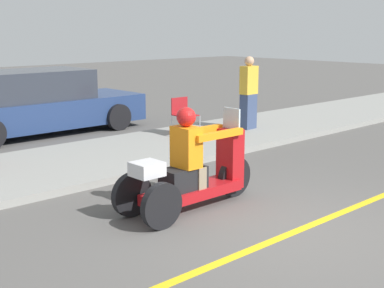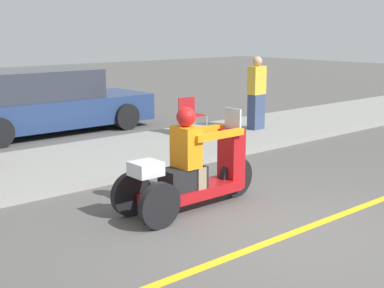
# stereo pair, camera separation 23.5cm
# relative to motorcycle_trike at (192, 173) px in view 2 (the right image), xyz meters

# --- Properties ---
(ground_plane) EXTENTS (60.00, 60.00, 0.00)m
(ground_plane) POSITION_rel_motorcycle_trike_xyz_m (0.33, -1.49, -0.51)
(ground_plane) COLOR #565451
(lane_stripe) EXTENTS (24.00, 0.12, 0.01)m
(lane_stripe) POSITION_rel_motorcycle_trike_xyz_m (0.00, -1.49, -0.51)
(lane_stripe) COLOR gold
(lane_stripe) RESTS_ON ground
(sidewalk_strip) EXTENTS (28.00, 2.80, 0.12)m
(sidewalk_strip) POSITION_rel_motorcycle_trike_xyz_m (0.33, 3.11, -0.45)
(sidewalk_strip) COLOR gray
(sidewalk_strip) RESTS_ON ground
(motorcycle_trike) EXTENTS (2.22, 0.72, 1.42)m
(motorcycle_trike) POSITION_rel_motorcycle_trike_xyz_m (0.00, 0.00, 0.00)
(motorcycle_trike) COLOR black
(motorcycle_trike) RESTS_ON ground
(spectator_end_of_line) EXTENTS (0.41, 0.26, 1.69)m
(spectator_end_of_line) POSITION_rel_motorcycle_trike_xyz_m (4.59, 3.08, 0.42)
(spectator_end_of_line) COLOR #38476B
(spectator_end_of_line) RESTS_ON sidewalk_strip
(folding_chair_curbside) EXTENTS (0.49, 0.49, 0.82)m
(folding_chair_curbside) POSITION_rel_motorcycle_trike_xyz_m (2.97, 3.55, 0.11)
(folding_chair_curbside) COLOR #A5A8AD
(folding_chair_curbside) RESTS_ON sidewalk_strip
(parked_car_lot_center) EXTENTS (4.86, 2.01, 1.49)m
(parked_car_lot_center) POSITION_rel_motorcycle_trike_xyz_m (0.93, 6.40, 0.20)
(parked_car_lot_center) COLOR navy
(parked_car_lot_center) RESTS_ON ground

